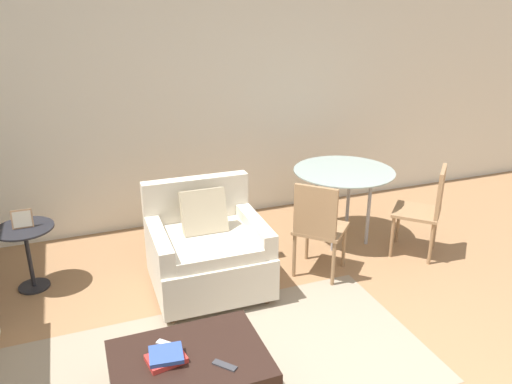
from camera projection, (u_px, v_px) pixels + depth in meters
name	position (u px, v px, depth m)	size (l,w,h in m)	color
wall_back	(208.00, 97.00, 5.33)	(12.00, 0.06, 2.75)	beige
area_rug	(214.00, 366.00, 3.41)	(2.99, 1.46, 0.01)	gray
armchair	(207.00, 251.00, 4.24)	(0.95, 0.90, 0.90)	beige
ottoman	(191.00, 384.00, 2.93)	(0.89, 0.65, 0.43)	black
book_stack	(166.00, 357.00, 2.82)	(0.23, 0.19, 0.06)	#B72D28
tv_remote_primary	(225.00, 365.00, 2.79)	(0.13, 0.14, 0.01)	#333338
tv_remote_secondary	(167.00, 344.00, 2.96)	(0.13, 0.13, 0.01)	#B7B7BC
side_table	(27.00, 245.00, 4.21)	(0.48, 0.48, 0.57)	black
picture_frame	(22.00, 219.00, 4.12)	(0.17, 0.06, 0.16)	#8C6647
dining_table	(343.00, 179.00, 5.01)	(1.01, 1.01, 0.76)	#8C9E99
dining_chair_near_left	(318.00, 224.00, 4.36)	(0.59, 0.59, 0.90)	#93704C
dining_chair_near_right	(427.00, 206.00, 4.75)	(0.59, 0.59, 0.90)	#93704C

